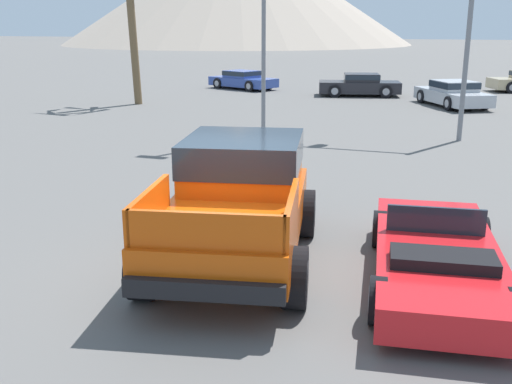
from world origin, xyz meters
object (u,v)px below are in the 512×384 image
at_px(parked_car_dark, 360,84).
at_px(parked_car_silver, 453,93).
at_px(parked_car_blue, 243,80).
at_px(traffic_light_main, 428,11).
at_px(red_convertible_car, 436,259).
at_px(orange_pickup_truck, 238,193).

distance_m(parked_car_dark, parked_car_silver, 5.61).
distance_m(parked_car_blue, traffic_light_main, 17.60).
bearing_deg(red_convertible_car, parked_car_dark, 94.78).
xyz_separation_m(red_convertible_car, parked_car_silver, (-0.42, 20.97, 0.21)).
distance_m(red_convertible_car, parked_car_dark, 24.39).
bearing_deg(traffic_light_main, red_convertible_car, 95.65).
bearing_deg(orange_pickup_truck, parked_car_silver, 70.54).
bearing_deg(parked_car_silver, parked_car_blue, 131.74).
bearing_deg(parked_car_dark, red_convertible_car, 178.74).
height_order(red_convertible_car, traffic_light_main, traffic_light_main).
bearing_deg(parked_car_dark, parked_car_blue, 66.14).
relative_size(parked_car_dark, parked_car_silver, 0.95).
relative_size(orange_pickup_truck, parked_car_silver, 1.08).
height_order(orange_pickup_truck, traffic_light_main, traffic_light_main).
bearing_deg(red_convertible_car, parked_car_blue, 108.69).
xyz_separation_m(red_convertible_car, parked_car_dark, (-5.25, 23.82, 0.21)).
bearing_deg(traffic_light_main, parked_car_silver, -94.91).
height_order(parked_car_dark, parked_car_silver, parked_car_silver).
distance_m(orange_pickup_truck, parked_car_silver, 21.00).
relative_size(parked_car_silver, traffic_light_main, 0.81).
distance_m(parked_car_dark, traffic_light_main, 12.94).
bearing_deg(parked_car_silver, orange_pickup_truck, -126.70).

